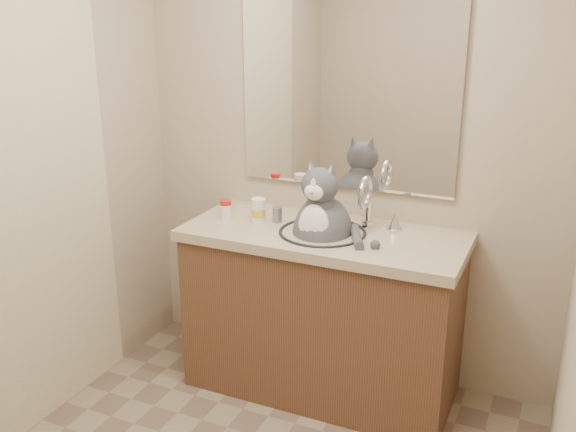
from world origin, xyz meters
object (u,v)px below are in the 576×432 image
object	(u,v)px
pill_bottle_redcap	(226,210)
pill_bottle_orange	(259,211)
cat	(322,228)
grey_canister	(277,215)

from	to	relation	value
pill_bottle_redcap	pill_bottle_orange	distance (m)	0.17
cat	pill_bottle_orange	distance (m)	0.35
pill_bottle_orange	grey_canister	distance (m)	0.10
grey_canister	cat	bearing A→B (deg)	-12.53
cat	pill_bottle_redcap	xyz separation A→B (m)	(-0.51, -0.01, 0.03)
cat	grey_canister	xyz separation A→B (m)	(-0.26, 0.06, 0.02)
pill_bottle_redcap	pill_bottle_orange	world-z (taller)	pill_bottle_orange
cat	grey_canister	distance (m)	0.27
cat	pill_bottle_orange	size ratio (longest dim) A/B	4.71
pill_bottle_orange	grey_canister	world-z (taller)	pill_bottle_orange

